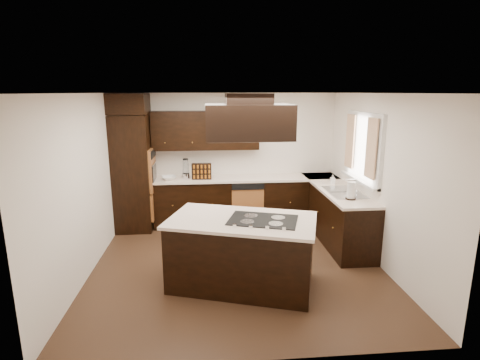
# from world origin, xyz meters

# --- Properties ---
(floor) EXTENTS (4.20, 4.20, 0.02)m
(floor) POSITION_xyz_m (0.00, 0.00, -0.01)
(floor) COLOR brown
(floor) RESTS_ON ground
(ceiling) EXTENTS (4.20, 4.20, 0.02)m
(ceiling) POSITION_xyz_m (0.00, 0.00, 2.51)
(ceiling) COLOR white
(ceiling) RESTS_ON ground
(wall_back) EXTENTS (4.20, 0.02, 2.50)m
(wall_back) POSITION_xyz_m (0.00, 2.11, 1.25)
(wall_back) COLOR white
(wall_back) RESTS_ON ground
(wall_front) EXTENTS (4.20, 0.02, 2.50)m
(wall_front) POSITION_xyz_m (0.00, -2.11, 1.25)
(wall_front) COLOR white
(wall_front) RESTS_ON ground
(wall_left) EXTENTS (0.02, 4.20, 2.50)m
(wall_left) POSITION_xyz_m (-2.11, 0.00, 1.25)
(wall_left) COLOR white
(wall_left) RESTS_ON ground
(wall_right) EXTENTS (0.02, 4.20, 2.50)m
(wall_right) POSITION_xyz_m (2.11, 0.00, 1.25)
(wall_right) COLOR white
(wall_right) RESTS_ON ground
(oven_column) EXTENTS (0.65, 0.75, 2.12)m
(oven_column) POSITION_xyz_m (-1.78, 1.71, 1.06)
(oven_column) COLOR black
(oven_column) RESTS_ON floor
(wall_oven_face) EXTENTS (0.05, 0.62, 0.78)m
(wall_oven_face) POSITION_xyz_m (-1.43, 1.71, 1.12)
(wall_oven_face) COLOR #B06733
(wall_oven_face) RESTS_ON oven_column
(base_cabinets_back) EXTENTS (2.93, 0.60, 0.88)m
(base_cabinets_back) POSITION_xyz_m (0.03, 1.80, 0.44)
(base_cabinets_back) COLOR black
(base_cabinets_back) RESTS_ON floor
(base_cabinets_right) EXTENTS (0.60, 2.40, 0.88)m
(base_cabinets_right) POSITION_xyz_m (1.80, 0.90, 0.44)
(base_cabinets_right) COLOR black
(base_cabinets_right) RESTS_ON floor
(countertop_back) EXTENTS (2.93, 0.63, 0.04)m
(countertop_back) POSITION_xyz_m (0.03, 1.79, 0.90)
(countertop_back) COLOR #FCE5D1
(countertop_back) RESTS_ON base_cabinets_back
(countertop_right) EXTENTS (0.63, 2.40, 0.04)m
(countertop_right) POSITION_xyz_m (1.79, 0.90, 0.90)
(countertop_right) COLOR #FCE5D1
(countertop_right) RESTS_ON base_cabinets_right
(upper_cabinets) EXTENTS (2.00, 0.34, 0.72)m
(upper_cabinets) POSITION_xyz_m (-0.43, 1.93, 1.81)
(upper_cabinets) COLOR black
(upper_cabinets) RESTS_ON wall_back
(dishwasher_front) EXTENTS (0.60, 0.05, 0.72)m
(dishwasher_front) POSITION_xyz_m (0.33, 1.50, 0.40)
(dishwasher_front) COLOR #B06733
(dishwasher_front) RESTS_ON floor
(window_frame) EXTENTS (0.06, 1.32, 1.12)m
(window_frame) POSITION_xyz_m (2.07, 0.55, 1.65)
(window_frame) COLOR silver
(window_frame) RESTS_ON wall_right
(window_pane) EXTENTS (0.00, 1.20, 1.00)m
(window_pane) POSITION_xyz_m (2.10, 0.55, 1.65)
(window_pane) COLOR white
(window_pane) RESTS_ON wall_right
(curtain_left) EXTENTS (0.02, 0.34, 0.90)m
(curtain_left) POSITION_xyz_m (2.01, 0.13, 1.70)
(curtain_left) COLOR #FCE7C4
(curtain_left) RESTS_ON wall_right
(curtain_right) EXTENTS (0.02, 0.34, 0.90)m
(curtain_right) POSITION_xyz_m (2.01, 0.97, 1.70)
(curtain_right) COLOR #FCE7C4
(curtain_right) RESTS_ON wall_right
(sink_rim) EXTENTS (0.52, 0.84, 0.01)m
(sink_rim) POSITION_xyz_m (1.80, 0.55, 0.92)
(sink_rim) COLOR silver
(sink_rim) RESTS_ON countertop_right
(island) EXTENTS (2.03, 1.49, 0.88)m
(island) POSITION_xyz_m (0.02, -0.61, 0.44)
(island) COLOR black
(island) RESTS_ON floor
(island_top) EXTENTS (2.11, 1.57, 0.04)m
(island_top) POSITION_xyz_m (0.02, -0.61, 0.90)
(island_top) COLOR #FCE5D1
(island_top) RESTS_ON island
(cooktop) EXTENTS (0.99, 0.80, 0.01)m
(cooktop) POSITION_xyz_m (0.28, -0.69, 0.93)
(cooktop) COLOR black
(cooktop) RESTS_ON island_top
(range_hood) EXTENTS (1.05, 0.72, 0.42)m
(range_hood) POSITION_xyz_m (0.10, -0.55, 2.16)
(range_hood) COLOR black
(range_hood) RESTS_ON ceiling
(hood_duct) EXTENTS (0.55, 0.50, 0.13)m
(hood_duct) POSITION_xyz_m (0.10, -0.55, 2.44)
(hood_duct) COLOR black
(hood_duct) RESTS_ON ceiling
(blender_base) EXTENTS (0.15, 0.15, 0.10)m
(blender_base) POSITION_xyz_m (-0.82, 1.78, 0.97)
(blender_base) COLOR silver
(blender_base) RESTS_ON countertop_back
(blender_pitcher) EXTENTS (0.13, 0.13, 0.26)m
(blender_pitcher) POSITION_xyz_m (-0.82, 1.78, 1.15)
(blender_pitcher) COLOR silver
(blender_pitcher) RESTS_ON blender_base
(spice_rack) EXTENTS (0.37, 0.11, 0.30)m
(spice_rack) POSITION_xyz_m (-0.52, 1.70, 1.07)
(spice_rack) COLOR black
(spice_rack) RESTS_ON countertop_back
(mixing_bowl) EXTENTS (0.33, 0.33, 0.07)m
(mixing_bowl) POSITION_xyz_m (-1.13, 1.72, 0.95)
(mixing_bowl) COLOR silver
(mixing_bowl) RESTS_ON countertop_back
(soap_bottle) EXTENTS (0.08, 0.08, 0.17)m
(soap_bottle) POSITION_xyz_m (1.79, 1.10, 1.01)
(soap_bottle) COLOR silver
(soap_bottle) RESTS_ON countertop_right
(paper_towel) EXTENTS (0.13, 0.13, 0.27)m
(paper_towel) POSITION_xyz_m (1.75, 0.14, 1.06)
(paper_towel) COLOR silver
(paper_towel) RESTS_ON countertop_right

